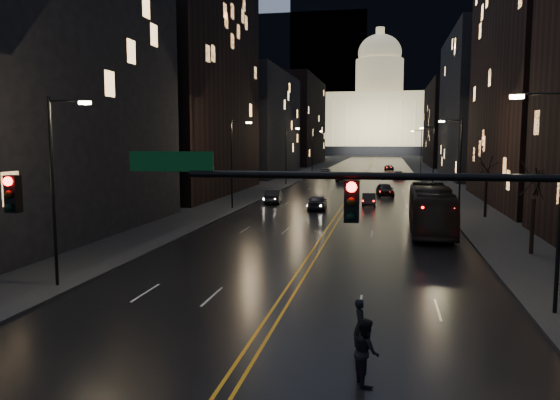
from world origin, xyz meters
The scene contains 35 objects.
road centered at (0.00, 130.00, 0.01)m, with size 20.00×320.00×0.02m, color black.
sidewalk_left centered at (-14.00, 130.00, 0.08)m, with size 8.00×320.00×0.16m, color black.
sidewalk_right centered at (14.00, 130.00, 0.08)m, with size 8.00×320.00×0.16m, color black.
center_line centered at (0.00, 130.00, 0.03)m, with size 0.62×320.00×0.01m, color orange.
building_left_near centered at (-21.00, 22.00, 11.00)m, with size 12.00×28.00×22.00m, color black.
building_left_mid centered at (-21.00, 54.00, 14.00)m, with size 12.00×30.00×28.00m, color black.
building_left_far centered at (-21.00, 92.00, 10.00)m, with size 12.00×34.00×20.00m, color black.
building_left_dist centered at (-21.00, 140.00, 12.00)m, with size 12.00×40.00×24.00m, color black.
building_right_tall centered at (21.00, 50.00, 19.00)m, with size 12.00×30.00×38.00m, color black.
building_right_mid centered at (21.00, 92.00, 13.00)m, with size 12.00×34.00×26.00m, color black.
building_right_dist centered at (21.00, 140.00, 11.00)m, with size 12.00×40.00×22.00m, color black.
mountain_ridge centered at (40.00, 380.00, 65.00)m, with size 520.00×60.00×130.00m, color black.
capitol centered at (0.00, 250.00, 17.15)m, with size 90.00×50.00×58.50m.
traffic_signal centered at (5.91, 0.00, 5.10)m, with size 17.29×0.45×7.00m.
streetlamp_right_near centered at (10.81, 10.00, 5.08)m, with size 2.13×0.25×9.00m.
streetlamp_left_near centered at (-10.81, 10.00, 5.08)m, with size 2.13×0.25×9.00m.
streetlamp_right_mid centered at (10.81, 40.00, 5.08)m, with size 2.13×0.25×9.00m.
streetlamp_left_mid centered at (-10.81, 40.00, 5.08)m, with size 2.13×0.25×9.00m.
streetlamp_right_far centered at (10.81, 70.00, 5.08)m, with size 2.13×0.25×9.00m.
streetlamp_left_far centered at (-10.81, 70.00, 5.08)m, with size 2.13×0.25×9.00m.
streetlamp_right_dist centered at (10.81, 100.00, 5.08)m, with size 2.13×0.25×9.00m.
streetlamp_left_dist centered at (-10.81, 100.00, 5.08)m, with size 2.13×0.25×9.00m.
tree_right_mid centered at (13.00, 22.00, 4.53)m, with size 2.40×2.40×6.65m.
tree_right_far centered at (13.00, 38.00, 4.53)m, with size 2.40×2.40×6.65m.
bus centered at (7.66, 29.77, 1.77)m, with size 2.97×12.71×3.54m, color black.
oncoming_car_a centered at (-2.50, 41.23, 0.78)m, with size 1.85×4.59×1.56m, color black.
oncoming_car_b centered at (-7.95, 45.92, 0.76)m, with size 1.60×4.59×1.51m, color black.
oncoming_car_c centered at (-2.73, 79.25, 0.80)m, with size 2.65×5.74×1.60m, color black.
oncoming_car_d centered at (-7.28, 91.97, 0.76)m, with size 2.13×5.24×1.52m, color black.
receding_car_a centered at (2.50, 45.63, 0.67)m, with size 1.42×4.08×1.34m, color black.
receding_car_b centered at (4.13, 56.17, 0.82)m, with size 1.94×4.81×1.64m, color black.
receding_car_c centered at (6.36, 86.01, 0.69)m, with size 1.94×4.76×1.38m, color black.
receding_car_d centered at (4.81, 115.10, 0.62)m, with size 2.06×4.46×1.24m, color black.
pedestrian_a centered at (3.53, 5.00, 0.88)m, with size 0.64×0.42×1.75m, color black.
pedestrian_b centered at (3.80, 2.50, 0.97)m, with size 0.94×0.52×1.93m, color black.
Camera 1 is at (4.29, -12.85, 7.05)m, focal length 35.00 mm.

